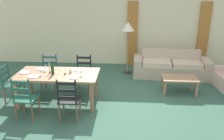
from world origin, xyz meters
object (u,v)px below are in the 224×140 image
object	(u,v)px
wine_glass_near_right	(81,71)
standing_lamp	(128,30)
dining_table	(58,77)
wine_glass_far_left	(45,66)
dining_chair_far_left	(49,73)
coffee_table	(179,80)
couch	(171,67)
dining_chair_head_west	(11,83)
coffee_cup_primary	(71,71)
wine_glass_near_left	(41,71)
dining_chair_near_left	(25,98)
dining_chair_far_right	(83,73)
dining_chair_near_right	(69,100)
wine_bottle	(53,69)

from	to	relation	value
wine_glass_near_right	standing_lamp	size ratio (longest dim) A/B	0.10
dining_table	wine_glass_far_left	size ratio (longest dim) A/B	11.80
dining_chair_far_left	wine_glass_far_left	bearing A→B (deg)	-77.73
wine_glass_far_left	coffee_table	distance (m)	3.42
coffee_table	couch	bearing A→B (deg)	91.08
coffee_table	standing_lamp	size ratio (longest dim) A/B	0.55
dining_chair_head_west	couch	bearing A→B (deg)	26.10
coffee_cup_primary	standing_lamp	distance (m)	2.57
wine_glass_near_left	coffee_table	bearing A→B (deg)	15.81
dining_chair_near_left	dining_chair_far_right	xyz separation A→B (m)	(0.93, 1.55, 0.00)
dining_table	dining_chair_near_right	size ratio (longest dim) A/B	1.98
dining_chair_head_west	wine_glass_near_left	world-z (taller)	dining_chair_head_west
dining_chair_near_left	wine_bottle	xyz separation A→B (m)	(0.39, 0.72, 0.39)
wine_glass_far_left	dining_chair_near_right	bearing A→B (deg)	-50.36
standing_lamp	dining_chair_far_right	bearing A→B (deg)	-129.18
dining_chair_far_right	couch	world-z (taller)	dining_chair_far_right
dining_chair_far_left	standing_lamp	xyz separation A→B (m)	(2.07, 1.44, 0.93)
wine_bottle	dining_chair_far_left	bearing A→B (deg)	114.70
dining_table	wine_bottle	world-z (taller)	wine_bottle
wine_glass_far_left	coffee_cup_primary	size ratio (longest dim) A/B	1.79
dining_chair_far_right	couch	bearing A→B (deg)	26.19
dining_table	dining_chair_far_left	world-z (taller)	dining_chair_far_left
dining_chair_head_west	couch	xyz separation A→B (m)	(4.11, 2.01, -0.19)
dining_chair_far_left	wine_bottle	size ratio (longest dim) A/B	3.04
dining_chair_near_right	couch	distance (m)	3.76
dining_chair_near_left	wine_glass_near_right	world-z (taller)	dining_chair_near_left
dining_chair_near_left	coffee_table	xyz separation A→B (m)	(3.47, 1.57, -0.12)
wine_glass_far_left	standing_lamp	xyz separation A→B (m)	(1.95, 2.04, 0.55)
wine_glass_far_left	coffee_cup_primary	bearing A→B (deg)	-7.58
dining_chair_far_right	couch	size ratio (longest dim) A/B	0.41
standing_lamp	dining_chair_far_left	bearing A→B (deg)	-145.21
wine_bottle	wine_glass_far_left	size ratio (longest dim) A/B	1.96
wine_glass_near_right	coffee_cup_primary	xyz separation A→B (m)	(-0.29, 0.19, -0.07)
dining_table	dining_chair_head_west	xyz separation A→B (m)	(-1.14, -0.01, -0.19)
coffee_table	wine_glass_far_left	bearing A→B (deg)	-169.16
dining_chair_head_west	wine_glass_far_left	bearing A→B (deg)	11.33
dining_chair_far_right	coffee_cup_primary	distance (m)	0.79
coffee_cup_primary	dining_chair_head_west	bearing A→B (deg)	-176.82
dining_chair_near_right	wine_glass_near_right	xyz separation A→B (m)	(0.15, 0.65, 0.38)
wine_bottle	coffee_table	bearing A→B (deg)	15.48
dining_table	dining_chair_near_left	distance (m)	0.93
wine_glass_near_left	wine_glass_far_left	distance (m)	0.30
dining_chair_near_right	dining_chair_far_right	xyz separation A→B (m)	(0.02, 1.54, 0.00)
dining_chair_head_west	couch	size ratio (longest dim) A/B	0.41
coffee_table	standing_lamp	world-z (taller)	standing_lamp
dining_chair_far_right	coffee_table	world-z (taller)	dining_chair_far_right
dining_chair_far_left	wine_bottle	world-z (taller)	wine_bottle
wine_glass_near_right	wine_glass_far_left	xyz separation A→B (m)	(-0.92, 0.27, 0.00)
dining_chair_far_right	coffee_table	size ratio (longest dim) A/B	1.07
dining_table	wine_bottle	bearing A→B (deg)	-144.62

